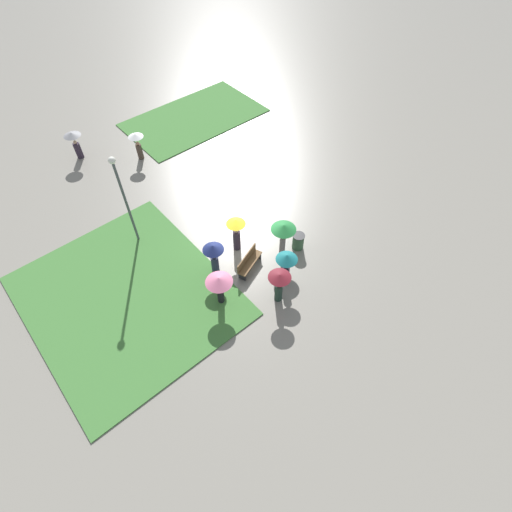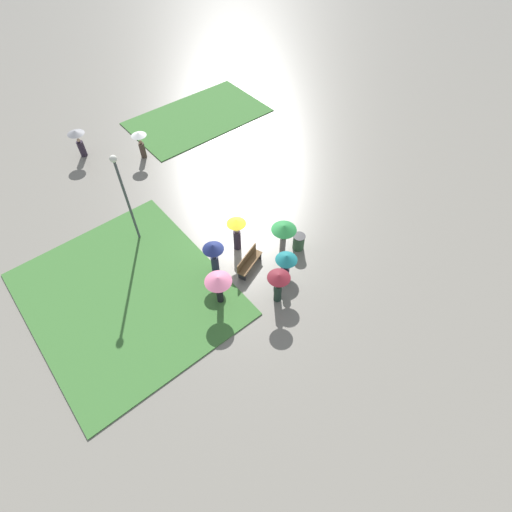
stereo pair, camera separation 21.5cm
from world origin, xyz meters
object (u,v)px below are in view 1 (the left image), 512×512
Objects in this scene: crowd_person_yellow at (236,229)px; lone_walker_mid_plaza at (75,141)px; park_bench at (249,261)px; crowd_person_teal at (286,263)px; lone_walker_far_path at (137,142)px; crowd_person_pink at (219,283)px; crowd_person_navy at (214,253)px; crowd_person_green at (283,231)px; crowd_person_maroon at (279,283)px; trash_bin at (298,241)px; lamp_post at (123,192)px.

crowd_person_yellow is 1.14× the size of lone_walker_mid_plaza.
park_bench is 2.05m from crowd_person_teal.
park_bench is 1.01× the size of lone_walker_far_path.
lone_walker_mid_plaza is at bearing 134.66° from crowd_person_pink.
crowd_person_navy is 3.32m from crowd_person_teal.
lone_walker_far_path is at bearing -45.89° from crowd_person_teal.
crowd_person_green is 14.38m from lone_walker_mid_plaza.
crowd_person_maroon is at bearing 95.95° from crowd_person_green.
lone_walker_mid_plaza reaches higher than trash_bin.
lamp_post is 4.92m from crowd_person_navy.
crowd_person_maroon is 1.07m from crowd_person_teal.
trash_bin is 11.70m from lone_walker_far_path.
crowd_person_navy is (-1.16, 3.13, 0.04)m from crowd_person_maroon.
crowd_person_navy reaches higher than lone_walker_mid_plaza.
trash_bin is at bearing -44.41° from lamp_post.
crowd_person_pink is 0.88× the size of crowd_person_green.
crowd_person_green is at bearing 166.77° from trash_bin.
lamp_post is 2.69× the size of crowd_person_teal.
crowd_person_navy is 10.13m from lone_walker_far_path.
crowd_person_pink is at bearing -80.88° from lamp_post.
crowd_person_yellow reaches higher than park_bench.
crowd_person_maroon is 2.57m from crowd_person_pink.
lone_walker_far_path is at bearing 100.93° from trash_bin.
park_bench is 2.47m from crowd_person_pink.
park_bench is at bearing -22.73° from crowd_person_teal.
crowd_person_maroon is at bearing 6.33° from crowd_person_pink.
crowd_person_teal is (2.95, -1.03, -0.10)m from crowd_person_pink.
crowd_person_pink is 3.23m from crowd_person_yellow.
crowd_person_navy is (-1.31, 0.89, 0.82)m from park_bench.
crowd_person_maroon is 2.70m from crowd_person_green.
crowd_person_maroon is at bearing -114.41° from park_bench.
crowd_person_yellow is at bearing 72.18° from crowd_person_navy.
crowd_person_maroon reaches higher than trash_bin.
crowd_person_maroon is at bearing -68.02° from lamp_post.
lamp_post is 8.60m from lone_walker_mid_plaza.
crowd_person_green reaches higher than crowd_person_maroon.
lone_walker_mid_plaza is at bearing 84.70° from lamp_post.
crowd_person_navy is 0.90× the size of crowd_person_green.
crowd_person_maroon is at bearing -12.32° from crowd_person_navy.
crowd_person_navy is at bearing -66.82° from lamp_post.
crowd_person_green is 1.19× the size of lone_walker_far_path.
crowd_person_pink is at bearing 176.43° from park_bench.
lamp_post is 2.54× the size of crowd_person_yellow.
crowd_person_pink is (0.92, -5.72, -1.77)m from lamp_post.
park_bench is at bearing 40.26° from crowd_person_green.
crowd_person_yellow reaches higher than crowd_person_navy.
crowd_person_yellow is (-0.41, 3.03, 0.02)m from crowd_person_teal.
lamp_post reaches higher than park_bench.
crowd_person_yellow is 9.53m from lone_walker_far_path.
crowd_person_yellow is at bearing 140.17° from trash_bin.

